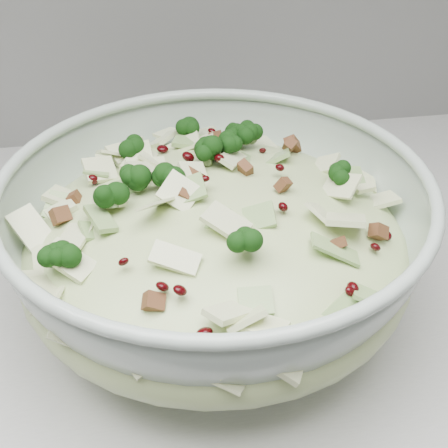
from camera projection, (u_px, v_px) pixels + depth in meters
The scene contains 2 objects.
mixing_bowl at pixel (216, 246), 0.56m from camera, with size 0.43×0.43×0.15m.
salad at pixel (215, 224), 0.55m from camera, with size 0.42×0.42×0.15m.
Camera 1 is at (-0.27, 1.16, 1.32)m, focal length 50.00 mm.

